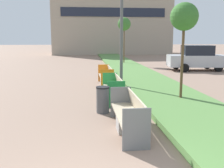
% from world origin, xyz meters
% --- Properties ---
extents(planter_grass_strip, '(2.80, 120.00, 0.18)m').
position_xyz_m(planter_grass_strip, '(3.20, 12.00, 0.09)').
color(planter_grass_strip, '#568442').
rests_on(planter_grass_strip, ground).
extents(building_backdrop, '(17.08, 7.71, 10.62)m').
position_xyz_m(building_backdrop, '(4.00, 37.43, 5.31)').
color(building_backdrop, tan).
rests_on(building_backdrop, ground).
extents(bench_grey_frame, '(0.65, 2.48, 0.94)m').
position_xyz_m(bench_grey_frame, '(0.94, 3.38, 0.38)').
color(bench_grey_frame, '#9E9B96').
rests_on(bench_grey_frame, ground).
extents(bench_green_frame, '(0.65, 2.23, 0.94)m').
position_xyz_m(bench_green_frame, '(0.94, 6.79, 0.37)').
color(bench_green_frame, '#9E9B96').
rests_on(bench_green_frame, ground).
extents(bench_orange_frame, '(0.65, 2.31, 0.94)m').
position_xyz_m(bench_orange_frame, '(0.94, 10.23, 0.37)').
color(bench_orange_frame, '#9E9B96').
rests_on(bench_orange_frame, ground).
extents(litter_bin, '(0.43, 0.43, 0.86)m').
position_xyz_m(litter_bin, '(0.39, 5.15, 0.43)').
color(litter_bin, '#4C4F51').
rests_on(litter_bin, ground).
extents(sapling_tree_near, '(1.01, 1.01, 3.66)m').
position_xyz_m(sapling_tree_near, '(3.42, 6.24, 3.11)').
color(sapling_tree_near, brown).
rests_on(sapling_tree_near, ground).
extents(sapling_tree_far, '(1.16, 1.16, 4.18)m').
position_xyz_m(sapling_tree_far, '(3.42, 20.36, 3.56)').
color(sapling_tree_far, brown).
rests_on(sapling_tree_far, ground).
extents(parked_car_distant, '(4.40, 2.31, 1.86)m').
position_xyz_m(parked_car_distant, '(8.15, 15.55, 0.91)').
color(parked_car_distant, '#B7BABF').
rests_on(parked_car_distant, ground).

